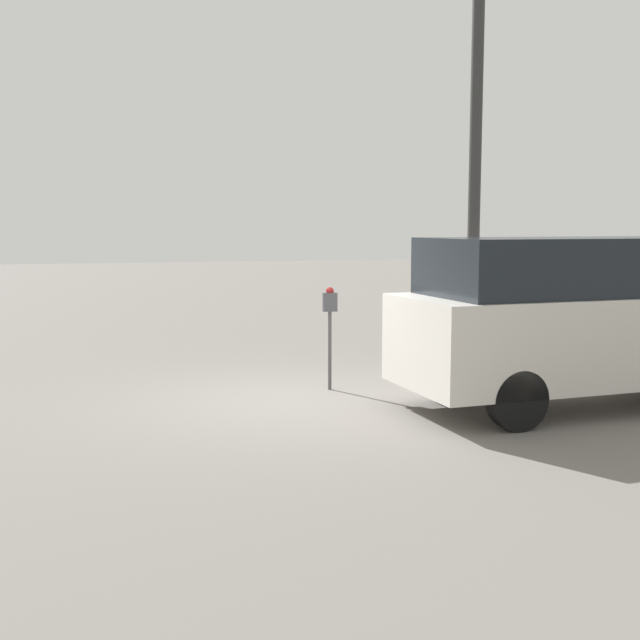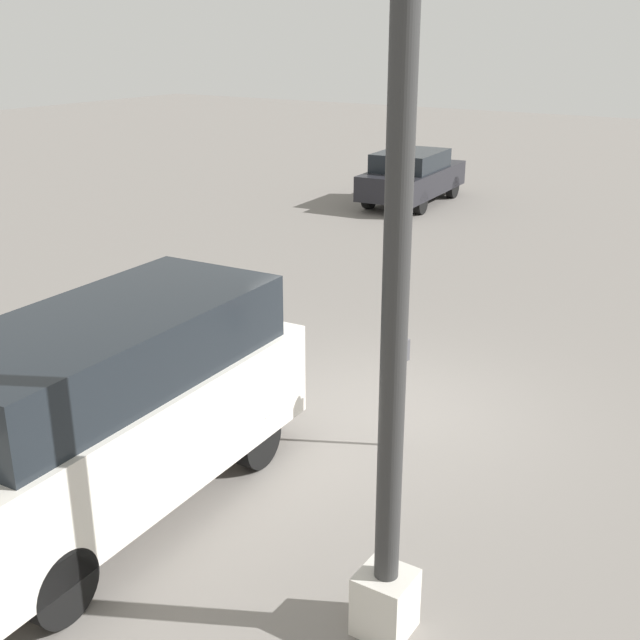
% 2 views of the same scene
% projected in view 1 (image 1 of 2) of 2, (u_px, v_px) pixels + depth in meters
% --- Properties ---
extents(ground_plane, '(80.00, 80.00, 0.00)m').
position_uv_depth(ground_plane, '(289.00, 401.00, 10.48)').
color(ground_plane, slate).
extents(parking_meter_near, '(0.22, 0.14, 1.44)m').
position_uv_depth(parking_meter_near, '(330.00, 314.00, 11.11)').
color(parking_meter_near, '#4C4C4C').
rests_on(parking_meter_near, ground).
extents(lamp_post, '(0.44, 0.44, 6.51)m').
position_uv_depth(lamp_post, '(474.00, 211.00, 13.03)').
color(lamp_post, beige).
rests_on(lamp_post, ground).
extents(parked_van, '(4.85, 2.07, 2.14)m').
position_uv_depth(parked_van, '(582.00, 316.00, 10.08)').
color(parked_van, beige).
rests_on(parked_van, ground).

